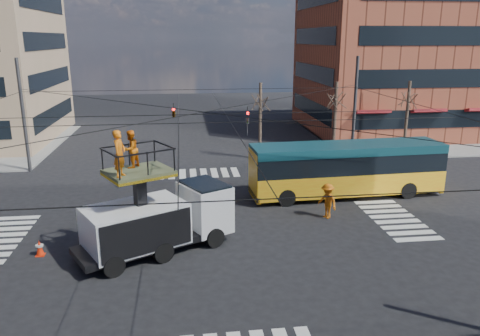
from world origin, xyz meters
name	(u,v)px	position (x,y,z in m)	size (l,w,h in m)	color
ground	(206,228)	(0.00, 0.00, 0.00)	(120.00, 120.00, 0.00)	black
sidewalk_ne	(407,135)	(21.00, 21.00, 0.06)	(18.00, 18.00, 0.12)	slate
crosswalks	(206,228)	(0.00, 0.00, 0.01)	(22.40, 22.40, 0.02)	silver
building_ne	(409,61)	(21.98, 23.98, 7.00)	(20.06, 16.06, 14.00)	brown
overhead_network	(203,144)	(-0.07, 0.40, 4.29)	(24.24, 24.24, 8.00)	#2D2D30
tree_a	(260,101)	(5.00, 13.50, 4.63)	(2.00, 2.00, 6.00)	#382B21
tree_b	(336,99)	(11.00, 13.50, 4.63)	(2.00, 2.00, 6.00)	#382B21
tree_c	(408,98)	(17.00, 13.50, 4.63)	(2.00, 2.00, 6.00)	#382B21
utility_truck	(158,210)	(-2.22, -2.23, 1.94)	(7.26, 5.34, 5.79)	black
city_bus	(347,168)	(8.69, 4.07, 1.72)	(11.70, 3.21, 3.20)	orange
traffic_cone	(40,248)	(-7.45, -2.15, 0.36)	(0.36, 0.36, 0.72)	#FF2A0A
worker_ground	(97,233)	(-4.99, -2.04, 0.90)	(1.06, 0.44, 1.80)	#FF4810
flagger	(327,201)	(6.46, 0.63, 0.95)	(1.23, 0.70, 1.90)	#D1620D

